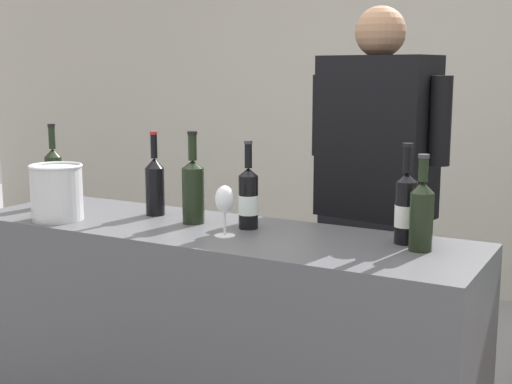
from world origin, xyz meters
name	(u,v)px	position (x,y,z in m)	size (l,w,h in m)	color
wall_back	(420,82)	(0.00, 2.60, 1.40)	(8.00, 0.10, 2.80)	beige
counter	(213,349)	(0.00, 0.00, 0.46)	(1.93, 0.55, 0.92)	#4C4C51
wine_bottle_0	(421,213)	(0.75, 0.06, 1.04)	(0.07, 0.07, 0.31)	black
wine_bottle_1	(193,189)	(-0.11, 0.05, 1.05)	(0.08, 0.08, 0.34)	black
wine_bottle_2	(54,177)	(-0.81, 0.05, 1.04)	(0.07, 0.07, 0.34)	black
wine_bottle_3	(155,184)	(-0.32, 0.10, 1.04)	(0.07, 0.07, 0.33)	black
wine_bottle_4	(406,207)	(0.68, 0.12, 1.04)	(0.07, 0.07, 0.33)	black
wine_bottle_5	(248,198)	(0.11, 0.07, 1.03)	(0.07, 0.07, 0.32)	black
wine_glass	(225,202)	(0.10, -0.08, 1.04)	(0.07, 0.07, 0.18)	silver
ice_bucket	(57,192)	(-0.60, -0.15, 1.03)	(0.20, 0.20, 0.21)	silver
person_server	(375,232)	(0.42, 0.55, 0.84)	(0.59, 0.30, 1.73)	black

